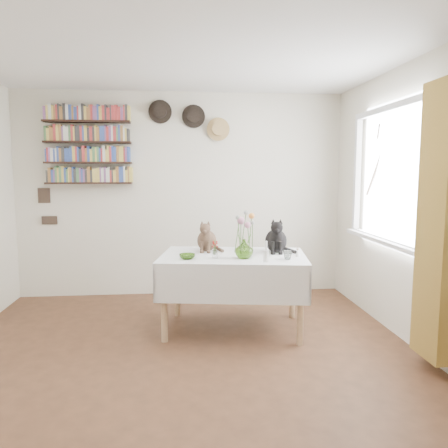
{
  "coord_description": "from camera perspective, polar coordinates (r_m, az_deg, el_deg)",
  "views": [
    {
      "loc": [
        -0.01,
        -3.2,
        1.53
      ],
      "look_at": [
        0.38,
        0.81,
        1.05
      ],
      "focal_mm": 35.0,
      "sensor_mm": 36.0,
      "label": 1
    }
  ],
  "objects": [
    {
      "name": "room",
      "position": [
        3.21,
        -5.4,
        1.77
      ],
      "size": [
        4.08,
        4.58,
        2.58
      ],
      "color": "brown",
      "rests_on": "ground"
    },
    {
      "name": "porcelain_figurine",
      "position": [
        4.18,
        9.59,
        -3.72
      ],
      "size": [
        0.04,
        0.04,
        0.08
      ],
      "color": "white",
      "rests_on": "dining_table"
    },
    {
      "name": "window",
      "position": [
        4.46,
        20.74,
        4.64
      ],
      "size": [
        0.12,
        1.52,
        1.32
      ],
      "color": "white",
      "rests_on": "room"
    },
    {
      "name": "wall_art_plaques",
      "position": [
        5.68,
        -22.19,
        2.21
      ],
      "size": [
        0.21,
        0.02,
        0.44
      ],
      "color": "#38281E",
      "rests_on": "room"
    },
    {
      "name": "candlestick",
      "position": [
        3.88,
        5.52,
        -4.05
      ],
      "size": [
        0.05,
        0.05,
        0.19
      ],
      "color": "white",
      "rests_on": "dining_table"
    },
    {
      "name": "dining_table",
      "position": [
        4.25,
        1.22,
        -6.46
      ],
      "size": [
        1.5,
        1.09,
        0.74
      ],
      "color": "white",
      "rests_on": "room"
    },
    {
      "name": "wall_hats",
      "position": [
        5.42,
        -4.36,
        13.53
      ],
      "size": [
        0.98,
        0.09,
        0.48
      ],
      "color": "black",
      "rests_on": "room"
    },
    {
      "name": "curtain",
      "position": [
        3.64,
        26.06,
        0.12
      ],
      "size": [
        0.12,
        0.38,
        2.1
      ],
      "primitive_type": "cube",
      "color": "brown",
      "rests_on": "room"
    },
    {
      "name": "green_bowl",
      "position": [
        4.02,
        -4.81,
        -4.25
      ],
      "size": [
        0.17,
        0.17,
        0.05
      ],
      "primitive_type": "imported",
      "rotation": [
        0.0,
        0.0,
        0.16
      ],
      "color": "#84BA43",
      "rests_on": "dining_table"
    },
    {
      "name": "drinking_glass",
      "position": [
        4.02,
        8.31,
        -4.05
      ],
      "size": [
        0.1,
        0.1,
        0.08
      ],
      "primitive_type": "imported",
      "rotation": [
        0.0,
        0.0,
        0.14
      ],
      "color": "white",
      "rests_on": "dining_table"
    },
    {
      "name": "flower_bouquet",
      "position": [
        4.0,
        2.66,
        0.3
      ],
      "size": [
        0.17,
        0.13,
        0.39
      ],
      "color": "#4C7233",
      "rests_on": "flower_vase"
    },
    {
      "name": "bookshelf_unit",
      "position": [
        5.48,
        -17.35,
        9.77
      ],
      "size": [
        1.0,
        0.16,
        0.91
      ],
      "color": "black",
      "rests_on": "room"
    },
    {
      "name": "black_cat",
      "position": [
        4.37,
        6.82,
        -1.37
      ],
      "size": [
        0.28,
        0.33,
        0.35
      ],
      "primitive_type": null,
      "rotation": [
        0.0,
        0.0,
        -0.17
      ],
      "color": "black",
      "rests_on": "dining_table"
    },
    {
      "name": "berry_jar",
      "position": [
        4.01,
        -1.18,
        -3.34
      ],
      "size": [
        0.05,
        0.05,
        0.19
      ],
      "color": "white",
      "rests_on": "dining_table"
    },
    {
      "name": "flower_vase",
      "position": [
        4.03,
        2.64,
        -3.26
      ],
      "size": [
        0.2,
        0.2,
        0.18
      ],
      "primitive_type": "imported",
      "rotation": [
        0.0,
        0.0,
        0.22
      ],
      "color": "#84BA43",
      "rests_on": "dining_table"
    },
    {
      "name": "tabby_cat",
      "position": [
        4.41,
        -2.26,
        -1.44
      ],
      "size": [
        0.26,
        0.31,
        0.32
      ],
      "primitive_type": null,
      "rotation": [
        0.0,
        0.0,
        -0.2
      ],
      "color": "brown",
      "rests_on": "dining_table"
    }
  ]
}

